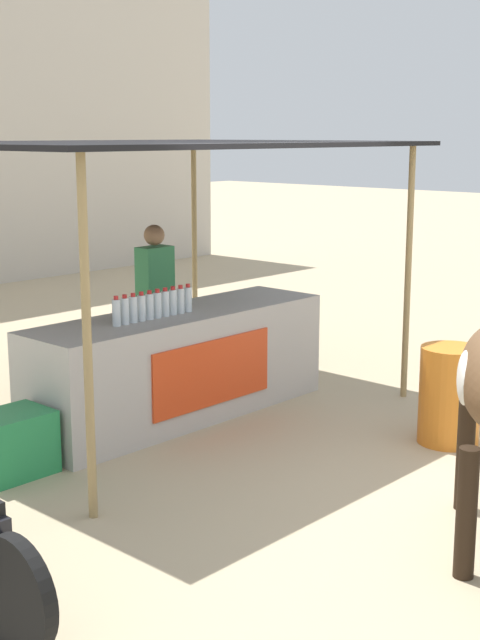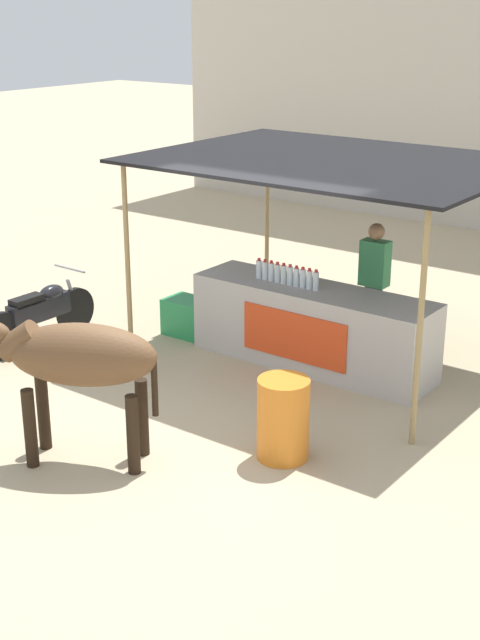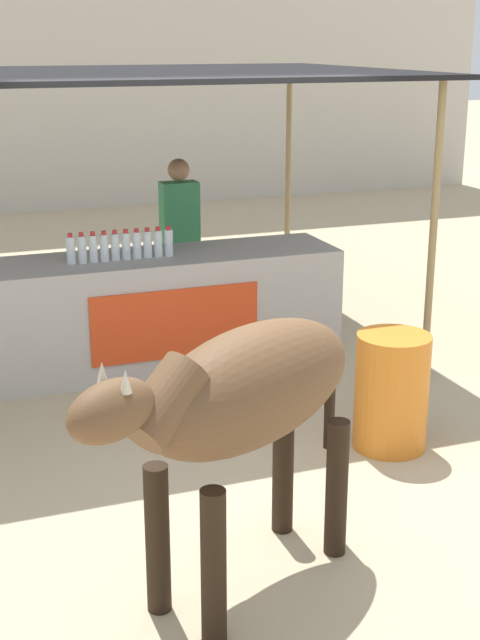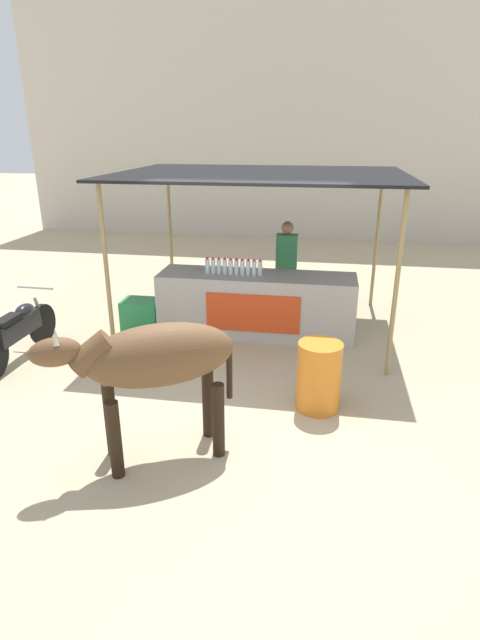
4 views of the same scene
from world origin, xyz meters
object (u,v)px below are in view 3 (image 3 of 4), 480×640
water_barrel (391,392)px  cow (243,398)px  vendor_behind_counter (180,245)px  stall_counter (163,310)px

water_barrel → cow: 2.02m
vendor_behind_counter → water_barrel: vendor_behind_counter is taller
cow → water_barrel: bearing=37.9°
stall_counter → vendor_behind_counter: size_ratio=1.82×
stall_counter → water_barrel: size_ratio=3.72×
vendor_behind_counter → cow: size_ratio=0.93×
stall_counter → cow: bearing=-98.6°
vendor_behind_counter → water_barrel: (0.63, -2.88, -0.45)m
water_barrel → cow: cow is taller
stall_counter → vendor_behind_counter: bearing=62.8°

